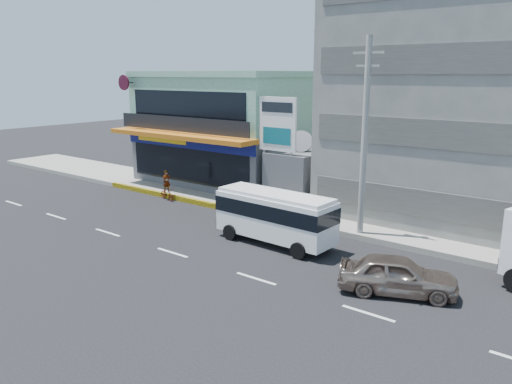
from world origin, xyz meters
TOP-DOWN VIEW (x-y plane):
  - ground at (0.00, 0.00)m, footprint 120.00×120.00m
  - sidewalk at (5.00, 9.50)m, footprint 70.00×5.00m
  - shop_building at (-8.00, 13.95)m, footprint 12.40×11.70m
  - concrete_building at (10.00, 15.00)m, footprint 16.00×12.00m
  - gap_structure at (0.00, 12.00)m, footprint 3.00×6.00m
  - satellite_dish at (0.00, 11.00)m, footprint 1.50×1.50m
  - billboard at (-0.50, 9.20)m, footprint 2.60×0.18m
  - utility_pole_near at (6.00, 7.40)m, footprint 1.60×0.30m
  - minibus at (3.06, 4.01)m, footprint 6.27×2.37m
  - sedan at (10.12, 2.22)m, footprint 4.78×3.37m
  - motorcycle_rider at (-7.80, 6.80)m, footprint 1.64×0.89m

SIDE VIEW (x-z plane):
  - ground at x=0.00m, z-range 0.00..0.00m
  - sidewalk at x=5.00m, z-range 0.00..0.30m
  - motorcycle_rider at x=-7.80m, z-range -0.34..1.66m
  - sedan at x=10.12m, z-range 0.00..1.51m
  - minibus at x=3.06m, z-range 0.25..2.85m
  - gap_structure at x=0.00m, z-range 0.00..3.50m
  - satellite_dish at x=0.00m, z-range 3.50..3.65m
  - shop_building at x=-8.00m, z-range 0.00..8.00m
  - billboard at x=-0.50m, z-range 1.48..8.38m
  - utility_pole_near at x=6.00m, z-range 0.15..10.15m
  - concrete_building at x=10.00m, z-range 0.00..14.00m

